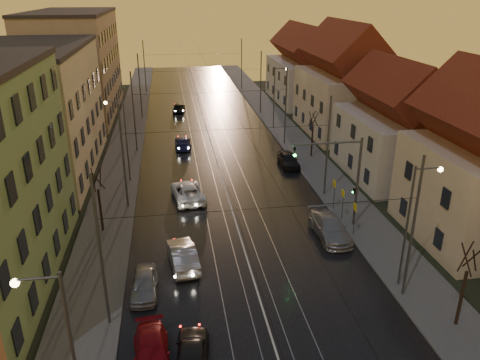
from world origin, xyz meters
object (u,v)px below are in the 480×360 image
driving_car_4 (179,107)px  traffic_light_mast (346,172)px  parked_left_2 (152,353)px  driving_car_0 (192,353)px  street_lamp_2 (122,132)px  parked_right_2 (288,160)px  parked_right_1 (330,227)px  driving_car_1 (183,255)px  driving_car_3 (183,143)px  parked_left_3 (144,284)px  street_lamp_0 (63,343)px  driving_car_2 (188,192)px  street_lamp_1 (413,215)px  street_lamp_3 (277,91)px

driving_car_4 → traffic_light_mast: bearing=113.2°
parked_left_2 → driving_car_0: bearing=-15.0°
street_lamp_2 → parked_right_2: (16.33, 1.62, -4.15)m
driving_car_0 → parked_right_1: parked_right_1 is taller
driving_car_1 → driving_car_3: (0.99, 25.06, -0.13)m
street_lamp_2 → driving_car_1: street_lamp_2 is taller
driving_car_1 → parked_left_3: (-2.43, -2.78, -0.11)m
street_lamp_0 → parked_right_2: bearing=61.1°
driving_car_3 → driving_car_2: bearing=89.6°
parked_left_2 → traffic_light_mast: bearing=36.7°
parked_right_2 → parked_left_2: bearing=-117.6°
parked_left_2 → parked_left_3: (-0.59, 5.89, 0.04)m
street_lamp_1 → parked_right_2: 22.10m
driving_car_4 → driving_car_1: bearing=95.5°
parked_left_2 → parked_right_1: (12.82, 10.96, 0.14)m
street_lamp_0 → traffic_light_mast: (17.10, 16.00, -0.29)m
street_lamp_2 → driving_car_0: size_ratio=1.97×
parked_right_2 → street_lamp_0: bearing=-119.1°
street_lamp_0 → driving_car_0: size_ratio=1.97×
parked_right_2 → driving_car_2: bearing=-148.2°
driving_car_2 → driving_car_1: bearing=78.0°
street_lamp_3 → driving_car_4: street_lamp_3 is taller
parked_right_1 → street_lamp_1: bearing=-70.8°
street_lamp_3 → driving_car_0: street_lamp_3 is taller
traffic_light_mast → driving_car_2: (-11.49, 6.93, -3.85)m
parked_left_3 → parked_right_2: (14.02, 20.02, 0.07)m
driving_car_0 → driving_car_4: size_ratio=0.99×
parked_left_2 → driving_car_1: bearing=73.9°
street_lamp_2 → street_lamp_3: 24.24m
driving_car_3 → traffic_light_mast: bearing=118.0°
driving_car_1 → parked_left_3: 3.69m
driving_car_0 → parked_right_2: 28.68m
driving_car_0 → driving_car_3: 34.11m
driving_car_4 → parked_left_3: (-3.48, -45.04, -0.03)m
street_lamp_2 → parked_left_2: bearing=-83.2°
driving_car_0 → parked_left_2: 1.98m
street_lamp_0 → driving_car_1: 13.89m
street_lamp_1 → driving_car_4: 48.45m
driving_car_1 → parked_left_2: bearing=70.7°
street_lamp_1 → parked_right_2: size_ratio=1.86×
driving_car_0 → street_lamp_0: bearing=40.7°
traffic_light_mast → driving_car_0: 18.04m
driving_car_4 → parked_left_2: (-2.89, -50.93, -0.07)m
street_lamp_1 → parked_right_2: street_lamp_1 is taller
street_lamp_3 → driving_car_2: size_ratio=1.48×
street_lamp_3 → parked_right_1: street_lamp_3 is taller
driving_car_4 → street_lamp_0: bearing=90.9°
street_lamp_3 → driving_car_4: bearing=139.4°
driving_car_4 → parked_right_1: 41.18m
street_lamp_2 → parked_right_1: size_ratio=1.53×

